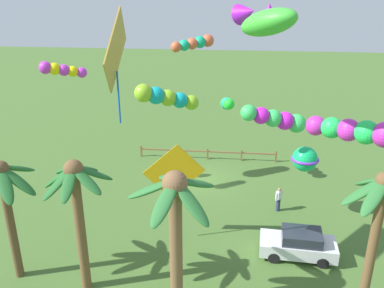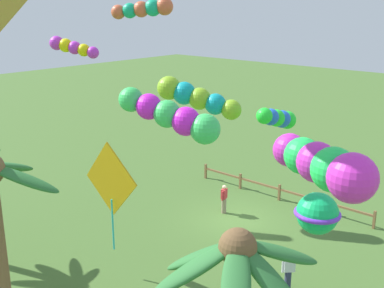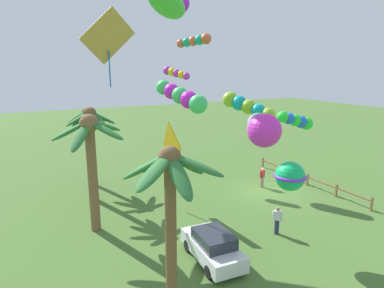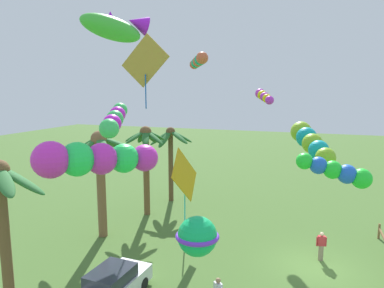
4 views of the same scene
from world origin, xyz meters
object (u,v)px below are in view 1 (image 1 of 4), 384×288
Objects in this scene: spectator_0 at (279,199)px; spectator_1 at (186,167)px; palm_tree_3 at (380,208)px; kite_tube_8 at (194,43)px; kite_tube_0 at (227,104)px; kite_ball_7 at (305,159)px; kite_diamond_2 at (116,52)px; kite_tube_9 at (353,131)px; parked_car_0 at (299,244)px; kite_tube_3 at (165,97)px; palm_tree_1 at (4,191)px; palm_tree_2 at (175,213)px; kite_fish_1 at (265,21)px; kite_diamond_4 at (173,173)px; palm_tree_0 at (76,197)px; kite_tube_5 at (61,70)px.

spectator_0 and spectator_1 have the same top height.
kite_tube_8 reaches higher than palm_tree_3.
spectator_0 is 0.50× the size of kite_tube_0.
kite_diamond_2 is at bearing 35.82° from kite_ball_7.
kite_diamond_2 reaches higher than kite_tube_9.
kite_tube_8 is at bearing -19.67° from parked_car_0.
kite_tube_3 reaches higher than kite_ball_7.
kite_ball_7 is at bearing -154.02° from palm_tree_1.
kite_tube_8 is (-0.13, -6.34, 5.79)m from palm_tree_2.
kite_fish_1 is 6.13m from kite_diamond_2.
palm_tree_2 is at bearing 36.45° from parked_car_0.
kite_tube_3 is (8.23, -7.82, 5.52)m from parked_car_0.
kite_fish_1 reaches higher than palm_tree_2.
kite_diamond_2 is (7.75, 6.98, 10.08)m from spectator_0.
kite_diamond_4 is at bearing -117.38° from kite_diamond_2.
kite_tube_9 is at bearing -158.03° from kite_fish_1.
kite_tube_3 is 2.02× the size of kite_tube_8.
palm_tree_0 is 13.16m from spectator_1.
palm_tree_2 is 3.28× the size of kite_tube_8.
kite_tube_0 reaches higher than spectator_0.
kite_tube_9 is at bearing 171.48° from kite_tube_8.
palm_tree_2 is 13.61m from spectator_1.
spectator_1 is 0.65× the size of kite_tube_5.
kite_ball_7 is (-8.84, 3.75, -2.44)m from kite_tube_3.
kite_tube_3 is (4.16, 1.14, 0.65)m from kite_tube_0.
kite_tube_3 is at bearing -90.83° from kite_diamond_2.
kite_ball_7 is (-1.24, 0.49, 3.02)m from spectator_0.
palm_tree_0 is 12.69m from palm_tree_3.
kite_fish_1 reaches higher than kite_diamond_4.
parked_car_0 is (-10.25, -3.44, -4.09)m from palm_tree_0.
palm_tree_3 is 9.33m from spectator_0.
kite_tube_5 reaches higher than palm_tree_0.
kite_ball_7 is 0.56× the size of kite_tube_9.
kite_diamond_4 is at bearing 72.18° from kite_tube_0.
palm_tree_0 is 1.70× the size of kite_tube_9.
palm_tree_2 is at bearing 59.61° from spectator_0.
kite_fish_1 is (-4.39, 9.65, 11.21)m from spectator_1.
spectator_1 is 0.73× the size of kite_ball_7.
kite_tube_0 is 0.68× the size of kite_diamond_2.
palm_tree_0 is at bearing 34.65° from kite_ball_7.
kite_diamond_4 is at bearing -151.73° from palm_tree_1.
spectator_0 is 7.80m from kite_diamond_4.
kite_tube_5 is (13.07, 0.12, 7.87)m from spectator_0.
kite_tube_5 reaches higher than palm_tree_2.
kite_tube_8 reaches higher than palm_tree_2.
palm_tree_2 is at bearing 44.98° from kite_fish_1.
palm_tree_2 is 9.68m from kite_tube_9.
kite_tube_0 reaches higher than parked_car_0.
kite_tube_5 reaches higher than kite_diamond_4.
kite_tube_9 is at bearing 167.28° from kite_tube_5.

